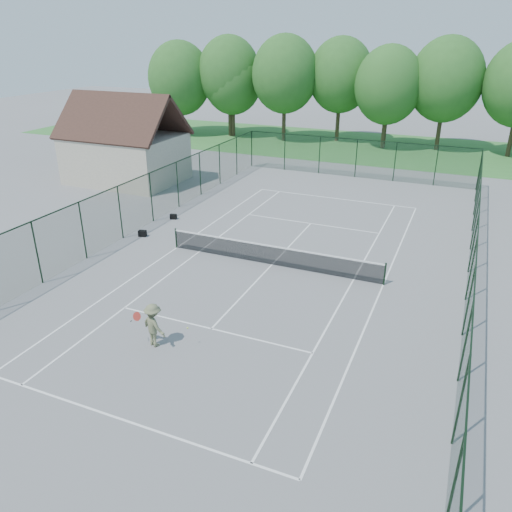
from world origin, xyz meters
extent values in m
plane|color=gray|center=(0.00, 0.00, 0.00)|extent=(140.00, 140.00, 0.00)
cube|color=#3A7F36|center=(0.00, 30.00, 0.01)|extent=(80.00, 16.00, 0.01)
cube|color=white|center=(0.00, 11.88, 0.00)|extent=(10.97, 0.08, 0.01)
cube|color=white|center=(0.00, -11.88, 0.00)|extent=(10.97, 0.08, 0.01)
cube|color=white|center=(0.00, 6.40, 0.00)|extent=(8.23, 0.08, 0.01)
cube|color=white|center=(0.00, -6.40, 0.00)|extent=(8.23, 0.08, 0.01)
cube|color=white|center=(5.49, 0.00, 0.00)|extent=(0.08, 23.77, 0.01)
cube|color=white|center=(-5.49, 0.00, 0.00)|extent=(0.08, 23.77, 0.01)
cube|color=white|center=(4.12, 0.00, 0.00)|extent=(0.08, 23.77, 0.01)
cube|color=white|center=(-4.12, 0.00, 0.00)|extent=(0.08, 23.77, 0.01)
cube|color=white|center=(0.00, 0.00, 0.00)|extent=(0.08, 12.80, 0.01)
cylinder|color=black|center=(-5.50, 0.00, 0.55)|extent=(0.08, 0.08, 1.10)
cylinder|color=black|center=(5.50, 0.00, 0.55)|extent=(0.08, 0.08, 1.10)
cube|color=black|center=(0.00, 0.00, 0.50)|extent=(11.00, 0.02, 0.96)
cube|color=white|center=(0.00, 0.00, 1.00)|extent=(11.00, 0.05, 0.07)
cube|color=#173520|center=(0.00, 18.00, 1.50)|extent=(18.00, 0.02, 3.00)
cube|color=#173520|center=(9.00, 0.00, 1.50)|extent=(0.02, 36.00, 3.00)
cube|color=#173520|center=(-9.00, 0.00, 1.50)|extent=(0.02, 36.00, 3.00)
cube|color=black|center=(0.00, 18.00, 3.00)|extent=(18.00, 0.05, 0.05)
cube|color=black|center=(9.00, 0.00, 3.00)|extent=(0.05, 36.00, 0.05)
cube|color=black|center=(-9.00, 0.00, 3.00)|extent=(0.05, 36.00, 0.05)
cube|color=beige|center=(-16.00, 10.00, 1.75)|extent=(8.00, 6.00, 3.50)
cube|color=#422920|center=(-16.00, 11.50, 5.00)|extent=(8.60, 3.27, 3.27)
cube|color=#422920|center=(-16.00, 8.50, 5.00)|extent=(8.60, 3.27, 3.27)
cylinder|color=#433523|center=(-16.50, 30.00, 2.10)|extent=(0.40, 0.40, 4.20)
ellipsoid|color=#326D29|center=(-16.50, 30.00, 6.00)|extent=(6.40, 6.40, 7.40)
cylinder|color=#433523|center=(0.00, 30.00, 2.10)|extent=(0.40, 0.40, 4.20)
ellipsoid|color=#326D29|center=(0.00, 30.00, 6.00)|extent=(6.40, 6.40, 7.40)
cube|color=black|center=(-8.14, 0.64, 0.18)|extent=(0.49, 0.36, 0.35)
cube|color=black|center=(-8.07, 3.81, 0.16)|extent=(0.45, 0.34, 0.31)
imported|color=#686C4A|center=(-1.38, -8.18, 0.85)|extent=(1.24, 0.94, 1.69)
sphere|color=#BADA41|center=(-0.21, -7.78, 0.79)|extent=(0.07, 0.07, 0.07)
camera|label=1|loc=(8.14, -20.93, 10.53)|focal=35.00mm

